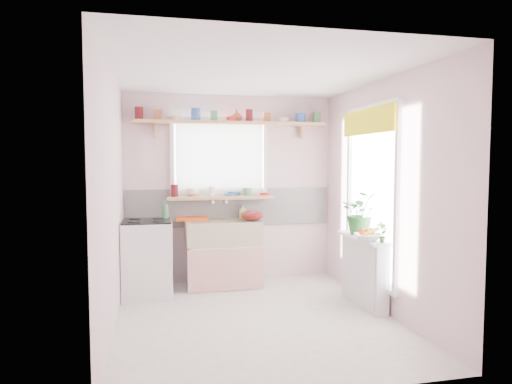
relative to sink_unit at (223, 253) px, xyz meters
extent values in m
plane|color=silver|center=(0.15, -1.29, -0.43)|extent=(3.20, 3.20, 0.00)
plane|color=white|center=(0.15, -1.29, 2.07)|extent=(3.20, 3.20, 0.00)
plane|color=beige|center=(0.15, 0.31, 0.82)|extent=(2.80, 0.00, 2.80)
plane|color=beige|center=(0.15, -2.89, 0.82)|extent=(2.80, 0.00, 2.80)
plane|color=beige|center=(-1.25, -1.29, 0.82)|extent=(0.00, 3.20, 3.20)
plane|color=beige|center=(1.55, -1.29, 0.82)|extent=(0.00, 3.20, 3.20)
cube|color=white|center=(0.15, 0.29, 0.57)|extent=(2.74, 0.03, 0.50)
cube|color=pink|center=(0.15, 0.29, 0.37)|extent=(2.74, 0.02, 0.12)
cube|color=white|center=(0.00, 0.30, 1.22)|extent=(1.20, 0.01, 1.00)
cube|color=white|center=(0.00, 0.24, 1.22)|extent=(1.15, 0.02, 0.95)
cube|color=white|center=(1.54, -1.09, 0.82)|extent=(0.01, 1.10, 1.90)
cube|color=yellow|center=(1.46, -1.09, 1.63)|extent=(0.03, 1.20, 0.28)
cube|color=white|center=(0.00, 0.01, -0.16)|extent=(0.85, 0.55, 0.55)
cube|color=#CD4D3C|center=(0.00, -0.27, -0.16)|extent=(0.95, 0.02, 0.53)
cube|color=beige|center=(0.00, 0.01, 0.27)|extent=(0.95, 0.55, 0.30)
cylinder|color=silver|center=(0.00, 0.26, 0.67)|extent=(0.03, 0.22, 0.03)
cube|color=white|center=(-0.95, -0.24, 0.02)|extent=(0.58, 0.58, 0.90)
cube|color=black|center=(-0.95, -0.24, 0.47)|extent=(0.56, 0.56, 0.02)
cylinder|color=black|center=(-1.09, -0.38, 0.49)|extent=(0.14, 0.14, 0.01)
cylinder|color=black|center=(-0.81, -0.38, 0.49)|extent=(0.14, 0.14, 0.01)
cylinder|color=black|center=(-1.09, -0.10, 0.49)|extent=(0.14, 0.14, 0.01)
cylinder|color=black|center=(-0.81, -0.10, 0.49)|extent=(0.14, 0.14, 0.01)
cube|color=white|center=(1.45, -1.09, -0.06)|extent=(0.15, 0.90, 0.75)
cube|color=white|center=(1.42, -1.09, 0.33)|extent=(0.22, 0.95, 0.03)
cube|color=tan|center=(0.00, 0.19, 0.71)|extent=(1.40, 0.22, 0.04)
cube|color=tan|center=(0.15, 0.18, 1.69)|extent=(2.52, 0.24, 0.04)
cylinder|color=#590F14|center=(-1.03, 0.18, 1.77)|extent=(0.11, 0.11, 0.12)
cylinder|color=#A55133|center=(-0.79, 0.18, 1.77)|extent=(0.11, 0.11, 0.12)
cylinder|color=silver|center=(-0.56, 0.18, 1.74)|extent=(0.11, 0.11, 0.06)
cylinder|color=#3359A5|center=(-0.32, 0.18, 1.77)|extent=(0.11, 0.11, 0.12)
cylinder|color=#3F7F4C|center=(-0.09, 0.18, 1.77)|extent=(0.11, 0.11, 0.12)
cylinder|color=red|center=(0.15, 0.18, 1.74)|extent=(0.11, 0.11, 0.06)
cylinder|color=#590F14|center=(0.39, 0.18, 1.77)|extent=(0.11, 0.11, 0.12)
cylinder|color=#A55133|center=(0.62, 0.18, 1.77)|extent=(0.11, 0.11, 0.12)
cylinder|color=silver|center=(0.86, 0.18, 1.74)|extent=(0.11, 0.11, 0.06)
cylinder|color=#3359A5|center=(1.09, 0.18, 1.77)|extent=(0.11, 0.11, 0.12)
cylinder|color=#3F7F4C|center=(1.33, 0.18, 1.77)|extent=(0.11, 0.11, 0.12)
cylinder|color=#590F14|center=(-0.62, 0.19, 0.79)|extent=(0.11, 0.11, 0.12)
cylinder|color=#A55133|center=(-0.37, 0.19, 0.79)|extent=(0.11, 0.11, 0.12)
cylinder|color=silver|center=(-0.12, 0.19, 0.76)|extent=(0.11, 0.11, 0.06)
cylinder|color=#3359A5|center=(0.12, 0.19, 0.79)|extent=(0.11, 0.11, 0.12)
cylinder|color=#3F7F4C|center=(0.37, 0.19, 0.79)|extent=(0.11, 0.11, 0.12)
cylinder|color=red|center=(0.62, 0.19, 0.76)|extent=(0.11, 0.11, 0.06)
cube|color=#F54D15|center=(-0.38, 0.21, 0.44)|extent=(0.43, 0.34, 0.04)
ellipsoid|color=#601310|center=(0.37, -0.06, 0.49)|extent=(0.32, 0.32, 0.14)
imported|color=#286327|center=(1.48, -0.94, 0.59)|extent=(0.56, 0.52, 0.50)
imported|color=white|center=(1.36, -1.35, 0.38)|extent=(0.35, 0.35, 0.07)
imported|color=#3D6E2C|center=(1.45, -1.49, 0.45)|extent=(0.13, 0.11, 0.22)
imported|color=#C7D860|center=(0.30, 0.21, 0.51)|extent=(0.10, 0.11, 0.19)
imported|color=white|center=(-0.38, 0.25, 0.78)|extent=(0.16, 0.16, 0.11)
imported|color=teal|center=(0.19, 0.23, 0.76)|extent=(0.23, 0.23, 0.06)
imported|color=brown|center=(0.23, 0.24, 1.79)|extent=(0.18, 0.18, 0.16)
imported|color=#3E7C47|center=(-0.73, -0.13, 0.60)|extent=(0.11, 0.11, 0.23)
sphere|color=#F25814|center=(1.36, -1.35, 0.44)|extent=(0.08, 0.08, 0.08)
sphere|color=#F25814|center=(1.42, -1.32, 0.44)|extent=(0.08, 0.08, 0.08)
sphere|color=#F25814|center=(1.31, -1.33, 0.44)|extent=(0.08, 0.08, 0.08)
cylinder|color=yellow|center=(1.38, -1.40, 0.45)|extent=(0.18, 0.04, 0.10)
camera|label=1|loc=(-0.84, -5.79, 1.20)|focal=32.00mm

